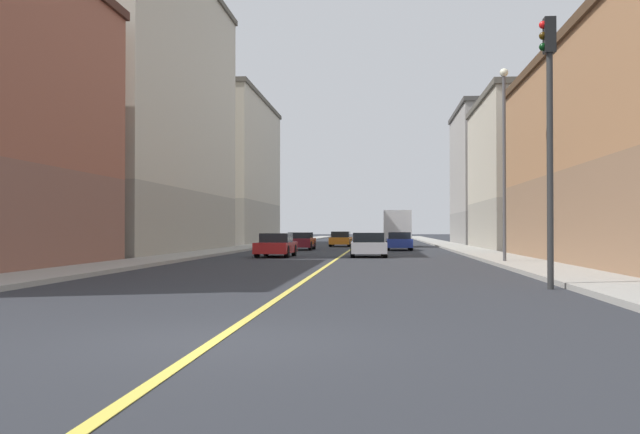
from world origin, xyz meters
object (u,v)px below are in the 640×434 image
Objects in this scene: street_lamp_left_near at (504,146)px; car_blue at (399,241)px; building_left_mid at (538,174)px; box_truck at (397,228)px; building_right_distant at (224,172)px; car_red at (276,245)px; car_orange at (341,239)px; building_left_far at (501,177)px; car_silver at (368,245)px; car_maroon at (301,241)px; building_right_midblock at (135,111)px; traffic_light_left_near at (549,116)px.

street_lamp_left_near is 21.64m from car_blue.
building_left_mid reaches higher than box_truck.
street_lamp_left_near reaches higher than box_truck.
box_truck is at bearing -32.63° from building_right_distant.
car_red is (-10.94, 7.77, -4.44)m from street_lamp_left_near.
building_right_distant reaches higher than car_orange.
building_left_far is at bearing 61.97° from car_red.
street_lamp_left_near reaches higher than car_blue.
building_right_distant is 21.10m from box_truck.
building_left_far is 34.51m from car_silver.
building_left_far is 0.66× the size of building_right_distant.
building_left_mid is 2.38× the size of box_truck.
box_truck is (7.09, 9.80, 0.96)m from car_maroon.
building_left_far is at bearing 29.22° from car_orange.
car_silver is at bearing -83.30° from car_orange.
building_left_mid is 1.06× the size of building_left_far.
box_truck is at bearing -7.88° from car_orange.
building_left_mid is 23.30m from car_red.
traffic_light_left_near is (20.04, -27.55, -4.74)m from building_right_midblock.
box_truck is at bearing 54.11° from car_maroon.
box_truck is (0.06, 10.01, 0.96)m from car_blue.
building_left_far is at bearing -4.23° from building_right_distant.
building_left_mid is 36.83m from traffic_light_left_near.
car_orange is at bearing 77.52° from car_maroon.
building_left_mid is at bearing 41.60° from car_red.
street_lamp_left_near is (21.05, -41.77, -2.22)m from building_right_distant.
car_red is at bearing -73.43° from building_right_distant.
building_left_far is 37.30m from building_right_midblock.
building_right_distant is at bearing 145.19° from building_left_mid.
car_blue reaches higher than car_maroon.
building_left_mid is 11.41m from car_blue.
car_red is 1.11× the size of car_maroon.
building_left_far is 3.69× the size of car_maroon.
traffic_light_left_near reaches higher than car_red.
box_truck reaches higher than car_red.
car_blue is (4.72, -10.67, 0.01)m from car_orange.
street_lamp_left_near is at bearing -62.30° from car_maroon.
street_lamp_left_near is 10.87m from car_silver.
car_red is 24.11m from box_truck.
building_right_midblock reaches higher than building_left_mid.
street_lamp_left_near is 1.81× the size of car_blue.
street_lamp_left_near is at bearing -104.92° from building_left_mid.
car_red is 4.99m from car_silver.
street_lamp_left_near reaches higher than car_orange.
car_orange is (12.34, 17.15, -8.49)m from building_right_midblock.
building_right_midblock is (-27.15, -25.44, 2.65)m from building_left_far.
building_left_far is 40.26m from street_lamp_left_near.
car_maroon is (-10.02, 34.24, -3.75)m from traffic_light_left_near.
car_blue is at bearing 95.01° from traffic_light_left_near.
building_right_distant is (0.00, 27.45, -1.84)m from building_right_midblock.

